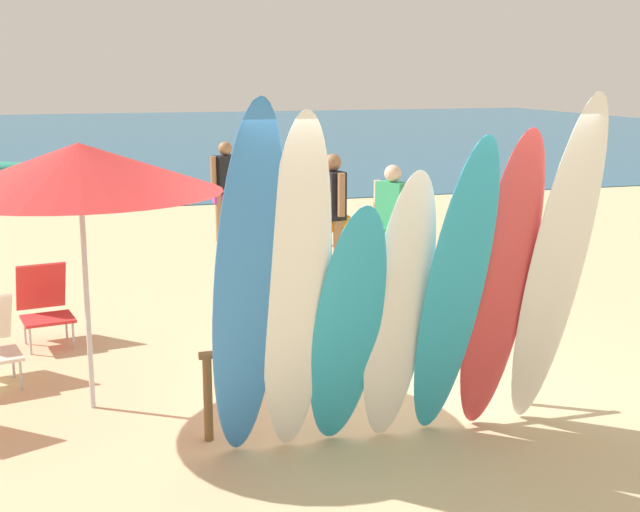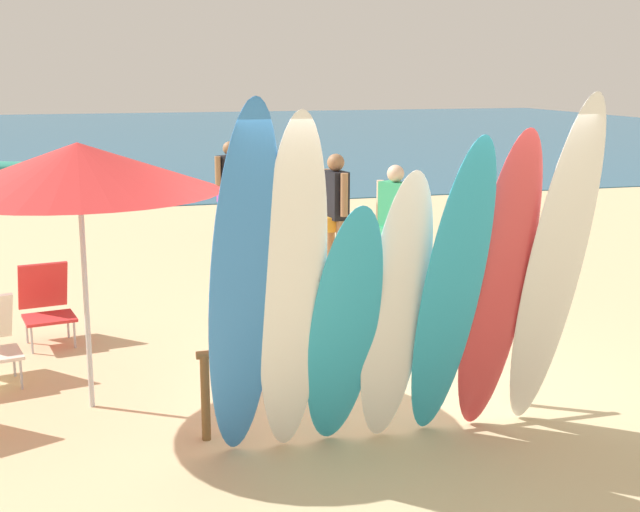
{
  "view_description": "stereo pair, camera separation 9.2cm",
  "coord_description": "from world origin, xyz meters",
  "px_view_note": "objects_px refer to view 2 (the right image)",
  "views": [
    {
      "loc": [
        -2.27,
        -6.19,
        2.8
      ],
      "look_at": [
        0.0,
        1.47,
        1.07
      ],
      "focal_mm": 48.48,
      "sensor_mm": 36.0,
      "label": 1
    },
    {
      "loc": [
        -2.18,
        -6.21,
        2.8
      ],
      "look_at": [
        0.0,
        1.47,
        1.07
      ],
      "focal_mm": 48.48,
      "sensor_mm": 36.0,
      "label": 2
    }
  ],
  "objects_px": {
    "surfboard_white_3": "(396,312)",
    "surfboard_rack": "(370,356)",
    "surfboard_teal_2": "(344,331)",
    "surfboard_red_5": "(498,287)",
    "surfboard_teal_4": "(451,295)",
    "surfboard_blue_0": "(244,292)",
    "beachgoer_midbeach": "(230,184)",
    "surfboard_white_6": "(554,270)",
    "surfboard_white_1": "(292,295)",
    "beachgoer_near_rack": "(264,223)",
    "beachgoer_photographing": "(395,218)",
    "beach_chair_red": "(46,301)",
    "beach_umbrella": "(78,168)",
    "beachgoer_strolling": "(336,207)"
  },
  "relations": [
    {
      "from": "surfboard_red_5",
      "to": "surfboard_white_6",
      "type": "xyz_separation_m",
      "value": [
        0.42,
        -0.07,
        0.12
      ]
    },
    {
      "from": "surfboard_teal_2",
      "to": "surfboard_red_5",
      "type": "distance_m",
      "value": 1.22
    },
    {
      "from": "surfboard_white_6",
      "to": "surfboard_white_1",
      "type": "bearing_deg",
      "value": 178.85
    },
    {
      "from": "beachgoer_strolling",
      "to": "beach_chair_red",
      "type": "height_order",
      "value": "beachgoer_strolling"
    },
    {
      "from": "surfboard_white_1",
      "to": "surfboard_white_3",
      "type": "xyz_separation_m",
      "value": [
        0.79,
        0.08,
        -0.21
      ]
    },
    {
      "from": "beach_umbrella",
      "to": "surfboard_teal_2",
      "type": "bearing_deg",
      "value": -40.64
    },
    {
      "from": "surfboard_white_1",
      "to": "beach_umbrella",
      "type": "relative_size",
      "value": 1.17
    },
    {
      "from": "surfboard_white_3",
      "to": "surfboard_teal_2",
      "type": "bearing_deg",
      "value": 177.35
    },
    {
      "from": "surfboard_rack",
      "to": "surfboard_red_5",
      "type": "relative_size",
      "value": 1.11
    },
    {
      "from": "beachgoer_near_rack",
      "to": "beach_umbrella",
      "type": "height_order",
      "value": "beach_umbrella"
    },
    {
      "from": "surfboard_teal_2",
      "to": "surfboard_blue_0",
      "type": "bearing_deg",
      "value": -177.47
    },
    {
      "from": "beachgoer_photographing",
      "to": "surfboard_teal_2",
      "type": "bearing_deg",
      "value": -53.12
    },
    {
      "from": "surfboard_rack",
      "to": "surfboard_teal_4",
      "type": "relative_size",
      "value": 1.11
    },
    {
      "from": "surfboard_white_1",
      "to": "beachgoer_near_rack",
      "type": "distance_m",
      "value": 4.72
    },
    {
      "from": "surfboard_teal_2",
      "to": "beachgoer_midbeach",
      "type": "height_order",
      "value": "surfboard_teal_2"
    },
    {
      "from": "surfboard_red_5",
      "to": "beach_umbrella",
      "type": "xyz_separation_m",
      "value": [
        -2.95,
        1.53,
        0.82
      ]
    },
    {
      "from": "surfboard_teal_4",
      "to": "beachgoer_photographing",
      "type": "relative_size",
      "value": 1.56
    },
    {
      "from": "surfboard_red_5",
      "to": "beachgoer_midbeach",
      "type": "xyz_separation_m",
      "value": [
        -0.53,
        8.43,
        -0.26
      ]
    },
    {
      "from": "surfboard_blue_0",
      "to": "surfboard_red_5",
      "type": "xyz_separation_m",
      "value": [
        1.93,
        0.05,
        -0.12
      ]
    },
    {
      "from": "surfboard_white_1",
      "to": "beachgoer_strolling",
      "type": "height_order",
      "value": "surfboard_white_1"
    },
    {
      "from": "surfboard_rack",
      "to": "surfboard_teal_4",
      "type": "height_order",
      "value": "surfboard_teal_4"
    },
    {
      "from": "surfboard_teal_4",
      "to": "beachgoer_strolling",
      "type": "height_order",
      "value": "surfboard_teal_4"
    },
    {
      "from": "beachgoer_strolling",
      "to": "beach_umbrella",
      "type": "distance_m",
      "value": 5.21
    },
    {
      "from": "surfboard_white_1",
      "to": "surfboard_red_5",
      "type": "relative_size",
      "value": 1.08
    },
    {
      "from": "surfboard_white_3",
      "to": "surfboard_rack",
      "type": "bearing_deg",
      "value": 85.43
    },
    {
      "from": "beachgoer_strolling",
      "to": "beachgoer_near_rack",
      "type": "relative_size",
      "value": 1.02
    },
    {
      "from": "surfboard_white_6",
      "to": "beach_chair_red",
      "type": "bearing_deg",
      "value": 135.56
    },
    {
      "from": "surfboard_rack",
      "to": "surfboard_teal_4",
      "type": "distance_m",
      "value": 1.0
    },
    {
      "from": "surfboard_white_1",
      "to": "surfboard_teal_2",
      "type": "height_order",
      "value": "surfboard_white_1"
    },
    {
      "from": "beachgoer_photographing",
      "to": "beach_umbrella",
      "type": "height_order",
      "value": "beach_umbrella"
    },
    {
      "from": "surfboard_teal_4",
      "to": "surfboard_blue_0",
      "type": "bearing_deg",
      "value": 177.01
    },
    {
      "from": "beach_chair_red",
      "to": "surfboard_teal_2",
      "type": "bearing_deg",
      "value": -68.32
    },
    {
      "from": "surfboard_white_3",
      "to": "surfboard_white_6",
      "type": "bearing_deg",
      "value": -8.27
    },
    {
      "from": "surfboard_blue_0",
      "to": "surfboard_teal_2",
      "type": "relative_size",
      "value": 1.36
    },
    {
      "from": "surfboard_white_1",
      "to": "beachgoer_near_rack",
      "type": "xyz_separation_m",
      "value": [
        0.79,
        4.64,
        -0.33
      ]
    },
    {
      "from": "beachgoer_strolling",
      "to": "beach_chair_red",
      "type": "relative_size",
      "value": 2.06
    },
    {
      "from": "surfboard_teal_2",
      "to": "beachgoer_strolling",
      "type": "height_order",
      "value": "surfboard_teal_2"
    },
    {
      "from": "surfboard_blue_0",
      "to": "surfboard_white_1",
      "type": "relative_size",
      "value": 1.03
    },
    {
      "from": "surfboard_blue_0",
      "to": "beachgoer_midbeach",
      "type": "height_order",
      "value": "surfboard_blue_0"
    },
    {
      "from": "surfboard_white_6",
      "to": "surfboard_rack",
      "type": "bearing_deg",
      "value": 150.47
    },
    {
      "from": "beachgoer_strolling",
      "to": "beachgoer_photographing",
      "type": "height_order",
      "value": "beachgoer_strolling"
    },
    {
      "from": "beachgoer_midbeach",
      "to": "beach_umbrella",
      "type": "xyz_separation_m",
      "value": [
        -2.42,
        -6.91,
        1.08
      ]
    },
    {
      "from": "surfboard_white_6",
      "to": "beach_chair_red",
      "type": "xyz_separation_m",
      "value": [
        -3.77,
        3.59,
        -0.9
      ]
    },
    {
      "from": "surfboard_white_1",
      "to": "surfboard_red_5",
      "type": "height_order",
      "value": "surfboard_white_1"
    },
    {
      "from": "surfboard_white_6",
      "to": "beachgoer_photographing",
      "type": "xyz_separation_m",
      "value": [
        0.52,
        4.72,
        -0.4
      ]
    },
    {
      "from": "beach_umbrella",
      "to": "beachgoer_photographing",
      "type": "bearing_deg",
      "value": 38.72
    },
    {
      "from": "surfboard_teal_2",
      "to": "beach_umbrella",
      "type": "relative_size",
      "value": 0.89
    },
    {
      "from": "surfboard_white_3",
      "to": "surfboard_teal_4",
      "type": "bearing_deg",
      "value": -16.5
    },
    {
      "from": "surfboard_white_6",
      "to": "surfboard_teal_4",
      "type": "bearing_deg",
      "value": 178.68
    },
    {
      "from": "beachgoer_near_rack",
      "to": "beachgoer_photographing",
      "type": "xyz_separation_m",
      "value": [
        1.74,
        0.07,
        -0.03
      ]
    }
  ]
}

